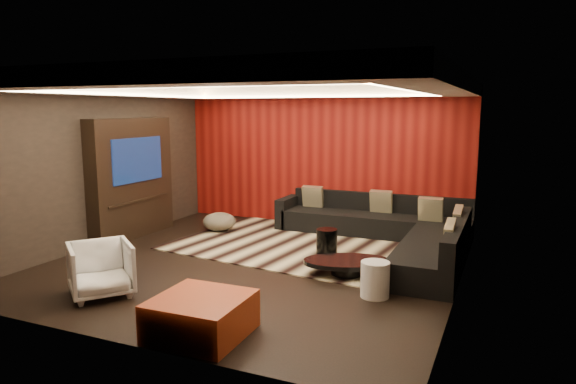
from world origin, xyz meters
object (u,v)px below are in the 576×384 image
at_px(white_side_table, 375,279).
at_px(orange_ottoman, 201,316).
at_px(armchair, 101,269).
at_px(drum_stool, 327,241).
at_px(coffee_table, 347,267).
at_px(sectional_sofa, 393,231).

relative_size(white_side_table, orange_ottoman, 0.49).
bearing_deg(armchair, white_side_table, -28.79).
bearing_deg(drum_stool, coffee_table, -55.16).
distance_m(coffee_table, sectional_sofa, 1.87).
distance_m(coffee_table, white_side_table, 0.90).
xyz_separation_m(coffee_table, armchair, (-2.64, -2.04, 0.22)).
distance_m(white_side_table, sectional_sofa, 2.55).
height_order(coffee_table, white_side_table, white_side_table).
xyz_separation_m(white_side_table, sectional_sofa, (-0.32, 2.53, 0.03)).
height_order(white_side_table, sectional_sofa, sectional_sofa).
bearing_deg(armchair, sectional_sofa, 1.71).
bearing_deg(drum_stool, sectional_sofa, 47.21).
xyz_separation_m(drum_stool, orange_ottoman, (-0.20, -3.42, -0.01)).
bearing_deg(coffee_table, sectional_sofa, 82.26).
bearing_deg(white_side_table, orange_ottoman, -127.36).
height_order(drum_stool, armchair, armchair).
height_order(drum_stool, white_side_table, white_side_table).
distance_m(orange_ottoman, sectional_sofa, 4.50).
bearing_deg(drum_stool, armchair, -124.39).
bearing_deg(white_side_table, armchair, -157.12).
bearing_deg(sectional_sofa, orange_ottoman, -103.85).
bearing_deg(drum_stool, white_side_table, -52.73).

